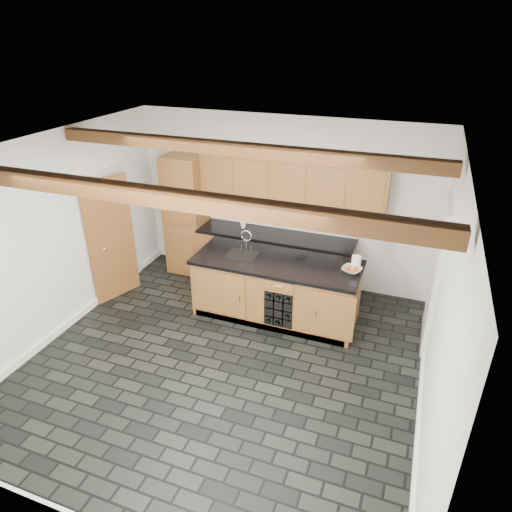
% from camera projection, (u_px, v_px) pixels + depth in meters
% --- Properties ---
extents(ground, '(5.00, 5.00, 0.00)m').
position_uv_depth(ground, '(224.00, 361.00, 6.07)').
color(ground, black).
rests_on(ground, ground).
extents(room_shell, '(5.01, 5.00, 5.00)m').
position_uv_depth(room_shell, '(231.00, 241.00, 5.86)').
color(room_shell, white).
rests_on(room_shell, ground).
extents(back_cabinetry, '(3.65, 0.62, 2.20)m').
position_uv_depth(back_cabinetry, '(256.00, 228.00, 7.62)').
color(back_cabinetry, olive).
rests_on(back_cabinetry, ground).
extents(island, '(2.48, 0.96, 0.93)m').
position_uv_depth(island, '(276.00, 289.00, 6.84)').
color(island, olive).
rests_on(island, ground).
extents(faucet, '(0.45, 0.40, 0.34)m').
position_uv_depth(faucet, '(243.00, 252.00, 6.83)').
color(faucet, black).
rests_on(faucet, island).
extents(kitchen_scale, '(0.18, 0.13, 0.05)m').
position_uv_depth(kitchen_scale, '(301.00, 255.00, 6.77)').
color(kitchen_scale, black).
rests_on(kitchen_scale, island).
extents(fruit_bowl, '(0.32, 0.32, 0.07)m').
position_uv_depth(fruit_bowl, '(352.00, 270.00, 6.33)').
color(fruit_bowl, beige).
rests_on(fruit_bowl, island).
extents(fruit_cluster, '(0.16, 0.17, 0.07)m').
position_uv_depth(fruit_cluster, '(352.00, 268.00, 6.32)').
color(fruit_cluster, red).
rests_on(fruit_cluster, fruit_bowl).
extents(paper_towel, '(0.13, 0.13, 0.22)m').
position_uv_depth(paper_towel, '(356.00, 264.00, 6.33)').
color(paper_towel, white).
rests_on(paper_towel, island).
extents(mug, '(0.11, 0.11, 0.10)m').
position_uv_depth(mug, '(243.00, 225.00, 7.72)').
color(mug, white).
rests_on(mug, back_cabinetry).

